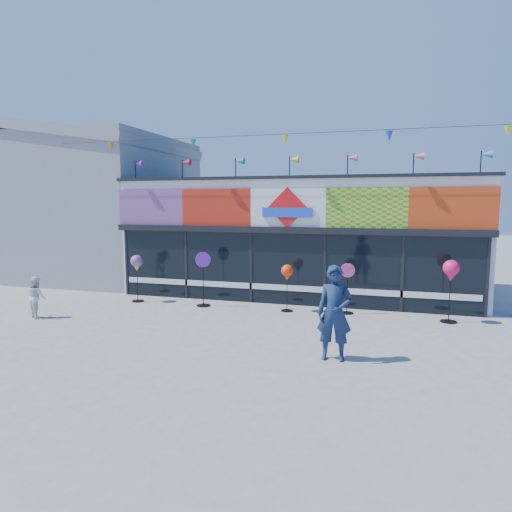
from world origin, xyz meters
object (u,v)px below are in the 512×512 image
at_px(spinner_1, 203,278).
at_px(spinner_2, 287,274).
at_px(adult_man, 335,313).
at_px(spinner_0, 137,264).
at_px(spinner_3, 347,287).
at_px(child, 36,297).
at_px(spinner_4, 451,273).

distance_m(spinner_1, spinner_2, 2.70).
height_order(spinner_1, spinner_2, spinner_1).
height_order(spinner_1, adult_man, adult_man).
xyz_separation_m(spinner_0, adult_man, (6.90, -3.82, -0.25)).
bearing_deg(spinner_3, child, -160.87).
height_order(spinner_0, spinner_4, spinner_4).
bearing_deg(spinner_1, spinner_3, 3.64).
relative_size(spinner_2, child, 1.20).
xyz_separation_m(spinner_0, spinner_1, (2.34, 0.01, -0.33)).
distance_m(spinner_4, adult_man, 4.74).
bearing_deg(spinner_0, spinner_4, 0.43).
relative_size(spinner_1, spinner_2, 1.21).
bearing_deg(adult_man, spinner_0, 148.27).
distance_m(spinner_0, spinner_4, 9.57).
xyz_separation_m(spinner_4, adult_man, (-2.67, -3.90, -0.38)).
xyz_separation_m(spinner_2, spinner_4, (4.53, -0.00, 0.24)).
relative_size(spinner_1, spinner_4, 1.00).
bearing_deg(spinner_1, spinner_0, -179.82).
xyz_separation_m(spinner_1, spinner_2, (2.69, 0.07, 0.22)).
distance_m(spinner_4, child, 11.58).
xyz_separation_m(spinner_1, adult_man, (4.55, -3.83, 0.08)).
bearing_deg(spinner_4, child, -166.40).
distance_m(spinner_3, child, 8.95).
distance_m(spinner_2, child, 7.25).
bearing_deg(spinner_2, spinner_0, -179.14).
relative_size(spinner_1, adult_man, 0.87).
xyz_separation_m(spinner_3, spinner_4, (2.77, -0.22, 0.58)).
height_order(spinner_1, spinner_3, spinner_1).
xyz_separation_m(spinner_0, spinner_4, (9.56, 0.07, 0.13)).
relative_size(spinner_0, spinner_2, 1.09).
distance_m(spinner_1, spinner_3, 4.46).
distance_m(spinner_0, spinner_3, 6.82).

